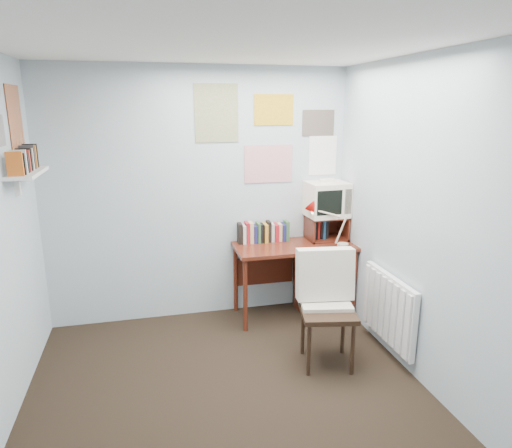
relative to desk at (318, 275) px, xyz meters
The scene contains 14 objects.
ground 1.93m from the desk, 128.37° to the right, with size 3.50×3.50×0.00m, color black.
back_wall 1.47m from the desk, 167.00° to the left, with size 3.00×0.02×2.50m, color #ABBBC4.
right_wall 1.74m from the desk, 77.48° to the right, with size 0.02×3.50×2.50m, color #ABBBC4.
ceiling 2.82m from the desk, 128.37° to the right, with size 3.00×3.50×0.02m, color white.
desk is the anchor object (origin of this frame).
desk_chair 1.02m from the desk, 106.90° to the right, with size 0.48×0.46×0.94m, color black.
desk_lamp 0.61m from the desk, 41.43° to the right, with size 0.28×0.24×0.40m, color #BB100C.
tv_riser 0.51m from the desk, 42.96° to the left, with size 0.40×0.30×0.25m, color #562013.
crt_tv 0.82m from the desk, 49.79° to the left, with size 0.41×0.38×0.39m, color #F0E0C9.
book_row 0.71m from the desk, 160.58° to the left, with size 0.60×0.14×0.22m, color #562013.
radiator 0.97m from the desk, 72.76° to the right, with size 0.09×0.80×0.60m, color white.
wall_shelf 2.87m from the desk, behind, with size 0.20×0.62×0.24m, color white.
posters_back 1.54m from the desk, 150.72° to the left, with size 1.20×0.01×0.90m, color white.
posters_left 3.13m from the desk, behind, with size 0.01×0.70×0.60m, color white.
Camera 1 is at (-0.52, -2.70, 2.12)m, focal length 32.00 mm.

